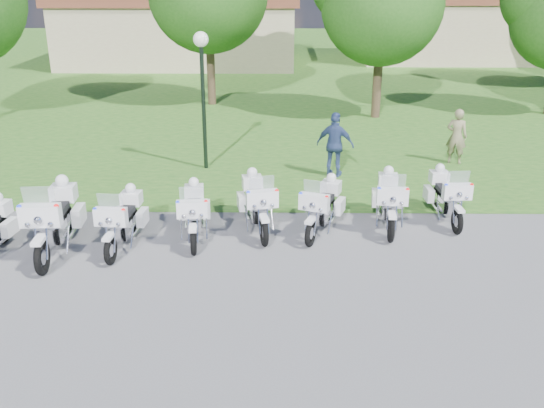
{
  "coord_description": "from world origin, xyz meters",
  "views": [
    {
      "loc": [
        0.25,
        -11.08,
        5.79
      ],
      "look_at": [
        0.07,
        1.2,
        0.95
      ],
      "focal_mm": 40.0,
      "sensor_mm": 36.0,
      "label": 1
    }
  ],
  "objects_px": {
    "motorcycle_2": "(123,219)",
    "bystander_a": "(457,137)",
    "motorcycle_1": "(55,219)",
    "motorcycle_7": "(446,195)",
    "motorcycle_5": "(323,206)",
    "motorcycle_4": "(257,203)",
    "motorcycle_3": "(194,212)",
    "lamp_post": "(202,67)",
    "bystander_c": "(335,145)",
    "motorcycle_6": "(389,200)"
  },
  "relations": [
    {
      "from": "motorcycle_1",
      "to": "motorcycle_6",
      "type": "height_order",
      "value": "motorcycle_1"
    },
    {
      "from": "motorcycle_1",
      "to": "motorcycle_7",
      "type": "relative_size",
      "value": 1.22
    },
    {
      "from": "motorcycle_5",
      "to": "motorcycle_7",
      "type": "height_order",
      "value": "motorcycle_5"
    },
    {
      "from": "motorcycle_2",
      "to": "motorcycle_7",
      "type": "distance_m",
      "value": 7.66
    },
    {
      "from": "motorcycle_2",
      "to": "motorcycle_7",
      "type": "xyz_separation_m",
      "value": [
        7.48,
        1.63,
        -0.01
      ]
    },
    {
      "from": "motorcycle_4",
      "to": "bystander_a",
      "type": "distance_m",
      "value": 7.91
    },
    {
      "from": "motorcycle_7",
      "to": "motorcycle_1",
      "type": "bearing_deg",
      "value": 8.98
    },
    {
      "from": "motorcycle_5",
      "to": "bystander_a",
      "type": "distance_m",
      "value": 6.91
    },
    {
      "from": "motorcycle_6",
      "to": "motorcycle_4",
      "type": "bearing_deg",
      "value": 10.19
    },
    {
      "from": "lamp_post",
      "to": "bystander_a",
      "type": "xyz_separation_m",
      "value": [
        7.74,
        0.59,
        -2.21
      ]
    },
    {
      "from": "motorcycle_1",
      "to": "lamp_post",
      "type": "distance_m",
      "value": 6.76
    },
    {
      "from": "motorcycle_3",
      "to": "lamp_post",
      "type": "height_order",
      "value": "lamp_post"
    },
    {
      "from": "motorcycle_2",
      "to": "bystander_c",
      "type": "xyz_separation_m",
      "value": [
        5.03,
        4.81,
        0.33
      ]
    },
    {
      "from": "motorcycle_2",
      "to": "bystander_c",
      "type": "distance_m",
      "value": 6.97
    },
    {
      "from": "motorcycle_5",
      "to": "bystander_c",
      "type": "height_order",
      "value": "bystander_c"
    },
    {
      "from": "motorcycle_2",
      "to": "bystander_c",
      "type": "height_order",
      "value": "bystander_c"
    },
    {
      "from": "bystander_a",
      "to": "motorcycle_4",
      "type": "bearing_deg",
      "value": 65.56
    },
    {
      "from": "motorcycle_4",
      "to": "lamp_post",
      "type": "bearing_deg",
      "value": -80.25
    },
    {
      "from": "motorcycle_5",
      "to": "bystander_a",
      "type": "bearing_deg",
      "value": -110.37
    },
    {
      "from": "bystander_a",
      "to": "lamp_post",
      "type": "bearing_deg",
      "value": 29.23
    },
    {
      "from": "lamp_post",
      "to": "bystander_a",
      "type": "relative_size",
      "value": 2.35
    },
    {
      "from": "motorcycle_4",
      "to": "bystander_c",
      "type": "distance_m",
      "value": 4.41
    },
    {
      "from": "motorcycle_7",
      "to": "bystander_c",
      "type": "xyz_separation_m",
      "value": [
        -2.45,
        3.18,
        0.34
      ]
    },
    {
      "from": "motorcycle_1",
      "to": "motorcycle_3",
      "type": "relative_size",
      "value": 1.21
    },
    {
      "from": "motorcycle_7",
      "to": "motorcycle_3",
      "type": "bearing_deg",
      "value": 7.91
    },
    {
      "from": "motorcycle_4",
      "to": "bystander_c",
      "type": "relative_size",
      "value": 1.21
    },
    {
      "from": "motorcycle_1",
      "to": "bystander_c",
      "type": "bearing_deg",
      "value": -145.56
    },
    {
      "from": "bystander_c",
      "to": "motorcycle_5",
      "type": "bearing_deg",
      "value": 101.45
    },
    {
      "from": "motorcycle_7",
      "to": "motorcycle_4",
      "type": "bearing_deg",
      "value": 5.14
    },
    {
      "from": "motorcycle_6",
      "to": "bystander_a",
      "type": "distance_m",
      "value": 5.7
    },
    {
      "from": "motorcycle_5",
      "to": "bystander_c",
      "type": "distance_m",
      "value": 4.01
    },
    {
      "from": "motorcycle_4",
      "to": "bystander_c",
      "type": "xyz_separation_m",
      "value": [
        2.13,
        3.85,
        0.3
      ]
    },
    {
      "from": "motorcycle_5",
      "to": "motorcycle_3",
      "type": "bearing_deg",
      "value": 27.83
    },
    {
      "from": "motorcycle_6",
      "to": "motorcycle_7",
      "type": "height_order",
      "value": "motorcycle_6"
    },
    {
      "from": "motorcycle_1",
      "to": "bystander_c",
      "type": "distance_m",
      "value": 8.2
    },
    {
      "from": "motorcycle_3",
      "to": "bystander_a",
      "type": "bearing_deg",
      "value": -148.84
    },
    {
      "from": "motorcycle_5",
      "to": "lamp_post",
      "type": "relative_size",
      "value": 0.51
    },
    {
      "from": "motorcycle_2",
      "to": "bystander_a",
      "type": "xyz_separation_m",
      "value": [
        8.9,
        6.12,
        0.25
      ]
    },
    {
      "from": "motorcycle_3",
      "to": "motorcycle_5",
      "type": "distance_m",
      "value": 2.96
    },
    {
      "from": "motorcycle_3",
      "to": "bystander_c",
      "type": "bearing_deg",
      "value": -135.33
    },
    {
      "from": "motorcycle_3",
      "to": "bystander_c",
      "type": "relative_size",
      "value": 1.15
    },
    {
      "from": "motorcycle_1",
      "to": "motorcycle_6",
      "type": "xyz_separation_m",
      "value": [
        7.41,
        1.49,
        -0.1
      ]
    },
    {
      "from": "motorcycle_3",
      "to": "bystander_a",
      "type": "distance_m",
      "value": 9.33
    },
    {
      "from": "motorcycle_5",
      "to": "lamp_post",
      "type": "distance_m",
      "value": 6.21
    },
    {
      "from": "motorcycle_5",
      "to": "bystander_a",
      "type": "height_order",
      "value": "bystander_a"
    },
    {
      "from": "motorcycle_4",
      "to": "motorcycle_7",
      "type": "height_order",
      "value": "motorcycle_4"
    },
    {
      "from": "motorcycle_2",
      "to": "motorcycle_6",
      "type": "xyz_separation_m",
      "value": [
        6.02,
        1.21,
        0.02
      ]
    },
    {
      "from": "motorcycle_2",
      "to": "bystander_a",
      "type": "bearing_deg",
      "value": -141.58
    },
    {
      "from": "motorcycle_3",
      "to": "motorcycle_5",
      "type": "relative_size",
      "value": 1.05
    },
    {
      "from": "motorcycle_1",
      "to": "motorcycle_5",
      "type": "bearing_deg",
      "value": -172.9
    }
  ]
}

